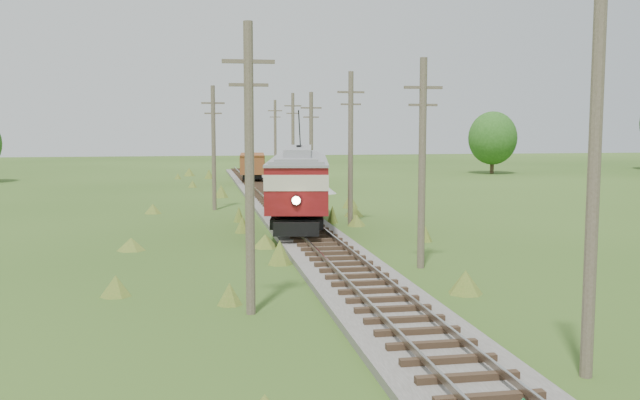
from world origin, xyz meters
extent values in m
cube|color=#605B54|center=(0.00, 34.00, 0.12)|extent=(3.60, 96.00, 0.25)
cube|color=#726659|center=(-0.72, 34.00, 0.48)|extent=(0.08, 96.00, 0.17)
cube|color=#726659|center=(0.72, 34.00, 0.48)|extent=(0.08, 96.00, 0.17)
cube|color=#2D2116|center=(0.00, 34.00, 0.33)|extent=(2.40, 96.00, 0.16)
cube|color=black|center=(0.00, 30.10, 1.06)|extent=(4.60, 12.42, 0.50)
cube|color=maroon|center=(0.00, 30.10, 2.16)|extent=(5.23, 13.54, 1.21)
cube|color=beige|center=(0.00, 30.10, 3.15)|extent=(5.27, 13.61, 0.77)
cube|color=black|center=(0.00, 30.10, 3.15)|extent=(5.20, 13.03, 0.61)
cube|color=maroon|center=(0.00, 30.10, 3.70)|extent=(5.23, 13.54, 0.33)
cube|color=gray|center=(0.00, 30.10, 4.06)|extent=(5.31, 13.68, 0.42)
cube|color=gray|center=(0.00, 30.10, 4.43)|extent=(3.01, 10.00, 0.44)
sphere|color=#FFF2BF|center=(-1.11, 23.50, 2.32)|extent=(0.40, 0.40, 0.40)
cylinder|color=black|center=(0.33, 32.05, 5.68)|extent=(0.92, 5.07, 2.12)
cylinder|color=black|center=(-1.64, 25.30, 1.00)|extent=(0.28, 0.89, 0.88)
cylinder|color=black|center=(-0.01, 25.03, 1.00)|extent=(0.28, 0.89, 0.88)
cylinder|color=black|center=(0.01, 35.16, 1.00)|extent=(0.28, 0.89, 0.88)
cylinder|color=black|center=(1.64, 34.89, 1.00)|extent=(0.28, 0.89, 0.88)
cube|color=black|center=(0.00, 62.62, 0.87)|extent=(2.40, 6.59, 0.45)
cube|color=brown|center=(0.00, 62.62, 1.99)|extent=(2.92, 7.34, 1.79)
cube|color=brown|center=(0.00, 62.62, 2.94)|extent=(2.98, 7.49, 0.11)
cylinder|color=black|center=(-0.85, 60.54, 0.92)|extent=(0.17, 0.72, 0.72)
cylinder|color=black|center=(0.49, 60.42, 0.92)|extent=(0.17, 0.72, 0.72)
cylinder|color=black|center=(-0.49, 64.82, 0.92)|extent=(0.17, 0.72, 0.72)
cylinder|color=black|center=(0.85, 64.71, 0.92)|extent=(0.17, 0.72, 0.72)
cone|color=gray|center=(4.45, 51.51, 0.65)|extent=(3.46, 3.46, 1.30)
cone|color=gray|center=(5.31, 50.43, 0.38)|extent=(1.94, 1.94, 0.76)
cylinder|color=brown|center=(3.10, 5.00, 4.40)|extent=(0.30, 0.30, 8.80)
cylinder|color=brown|center=(3.30, 18.00, 4.30)|extent=(0.30, 0.30, 8.60)
cube|color=brown|center=(3.30, 18.00, 7.40)|extent=(1.60, 0.12, 0.12)
cube|color=brown|center=(3.30, 18.00, 6.70)|extent=(1.20, 0.10, 0.10)
cylinder|color=brown|center=(3.20, 31.00, 4.50)|extent=(0.30, 0.30, 9.00)
cube|color=brown|center=(3.20, 31.00, 7.80)|extent=(1.60, 0.12, 0.12)
cube|color=brown|center=(3.20, 31.00, 7.10)|extent=(1.20, 0.10, 0.10)
cylinder|color=brown|center=(3.00, 44.00, 4.20)|extent=(0.30, 0.30, 8.40)
cube|color=brown|center=(3.00, 44.00, 7.20)|extent=(1.60, 0.12, 0.12)
cube|color=brown|center=(3.00, 44.00, 6.50)|extent=(1.20, 0.10, 0.10)
cylinder|color=brown|center=(3.40, 57.00, 4.45)|extent=(0.30, 0.30, 8.90)
cube|color=brown|center=(3.40, 57.00, 7.70)|extent=(1.60, 0.12, 0.12)
cube|color=brown|center=(3.40, 57.00, 7.00)|extent=(1.20, 0.10, 0.10)
cylinder|color=brown|center=(3.20, 70.00, 4.35)|extent=(0.30, 0.30, 8.70)
cube|color=brown|center=(3.20, 70.00, 7.50)|extent=(1.60, 0.12, 0.12)
cube|color=brown|center=(3.20, 70.00, 6.80)|extent=(1.20, 0.10, 0.10)
cylinder|color=brown|center=(-4.20, 12.00, 4.50)|extent=(0.30, 0.30, 9.00)
cube|color=brown|center=(-4.20, 12.00, 7.80)|extent=(1.60, 0.12, 0.12)
cube|color=brown|center=(-4.20, 12.00, 7.10)|extent=(1.20, 0.10, 0.10)
cylinder|color=brown|center=(-4.50, 40.00, 4.30)|extent=(0.30, 0.30, 8.60)
cube|color=brown|center=(-4.50, 40.00, 7.40)|extent=(1.60, 0.12, 0.12)
cube|color=brown|center=(-4.50, 40.00, 6.70)|extent=(1.20, 0.10, 0.10)
cylinder|color=#38281C|center=(30.00, 72.00, 1.26)|extent=(0.50, 0.50, 2.52)
ellipsoid|color=#245419|center=(30.00, 72.00, 4.34)|extent=(5.88, 5.88, 6.47)
camera|label=1|loc=(-5.88, -9.85, 5.88)|focal=40.00mm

